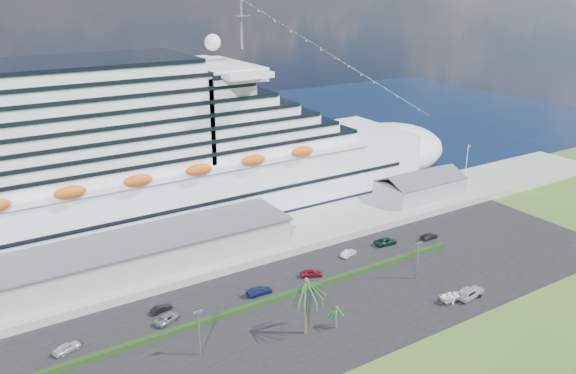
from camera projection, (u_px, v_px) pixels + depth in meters
ground at (365, 327)px, 99.36m from camera, size 420.00×420.00×0.00m
asphalt_lot at (329, 299)px, 108.13m from camera, size 140.00×38.00×0.12m
wharf at (256, 241)px, 131.02m from camera, size 240.00×20.00×1.80m
water at (137, 152)px, 203.25m from camera, size 420.00×160.00×0.02m
cruise_ship at (128, 165)px, 134.16m from camera, size 191.00×38.00×54.00m
terminal_building at (151, 250)px, 117.22m from camera, size 61.00×15.00×6.30m
port_shed at (420, 187)px, 155.64m from camera, size 24.00×12.31×7.37m
flagpole at (467, 163)px, 163.28m from camera, size 1.08×0.16×12.00m
hedge at (280, 297)px, 107.98m from camera, size 88.00×1.10×0.90m
lamp_post_left at (199, 328)px, 90.05m from camera, size 1.60×0.35×8.27m
lamp_post_right at (418, 256)px, 113.87m from camera, size 1.60×0.35×8.27m
palm_tall at (306, 287)px, 94.47m from camera, size 8.82×8.82×11.13m
palm_short at (337, 310)px, 97.88m from camera, size 3.53×3.53×4.56m
parked_car_0 at (67, 348)px, 92.37m from camera, size 4.87×3.14×1.54m
parked_car_1 at (161, 309)px, 103.68m from camera, size 4.21×2.13×1.32m
parked_car_2 at (167, 318)px, 100.61m from camera, size 5.62×4.26×1.42m
parked_car_3 at (259, 291)px, 109.57m from camera, size 5.51×2.39×1.58m
parked_car_4 at (311, 273)px, 116.23m from camera, size 5.00×3.45×1.58m
parked_car_5 at (349, 253)px, 125.15m from camera, size 4.47×2.52×1.39m
parked_car_6 at (386, 241)px, 130.61m from camera, size 5.84×3.11×1.56m
parked_car_7 at (429, 236)px, 133.52m from camera, size 4.81×2.01×1.39m
pickup_truck at (470, 293)px, 107.99m from camera, size 6.01×2.77×2.05m
boat_trailer at (452, 296)px, 107.00m from camera, size 6.02×3.87×1.73m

